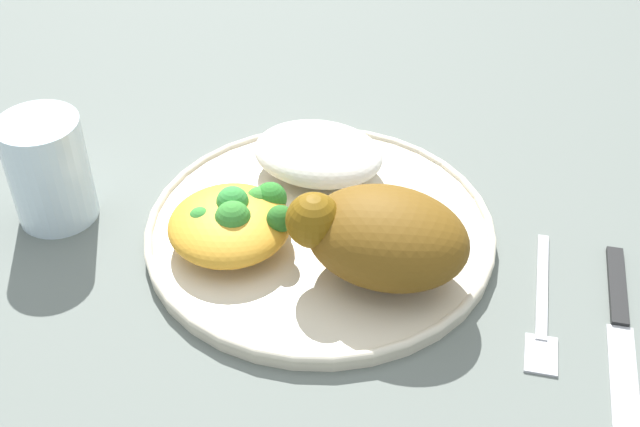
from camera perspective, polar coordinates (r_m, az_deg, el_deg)
name	(u,v)px	position (r m, az deg, el deg)	size (l,w,h in m)	color
ground_plane	(320,236)	(0.65, 0.00, -1.59)	(2.00, 2.00, 0.00)	#5E6660
plate	(320,230)	(0.64, 0.00, -1.12)	(0.27, 0.27, 0.01)	beige
roasted_chicken	(381,236)	(0.58, 4.22, -1.55)	(0.13, 0.09, 0.06)	brown
rice_pile	(318,153)	(0.68, -0.14, 4.19)	(0.11, 0.09, 0.03)	white
mac_cheese_with_broccoli	(234,220)	(0.62, -5.98, -0.48)	(0.10, 0.09, 0.04)	gold
fork	(542,306)	(0.61, 15.16, -6.19)	(0.03, 0.14, 0.01)	#B2B2B7
knife	(620,323)	(0.61, 20.10, -7.12)	(0.04, 0.19, 0.01)	black
water_glass	(49,170)	(0.67, -18.29, 2.88)	(0.06, 0.06, 0.09)	silver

